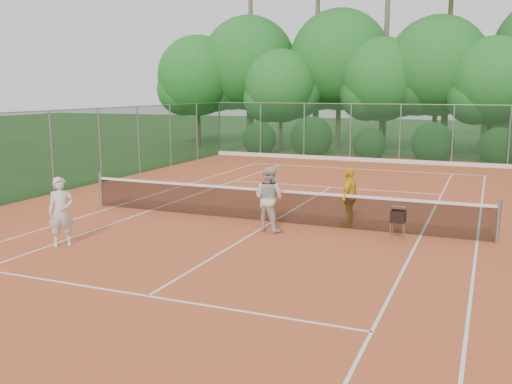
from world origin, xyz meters
TOP-DOWN VIEW (x-y plane):
  - ground at (0.00, 0.00)m, footprint 120.00×120.00m
  - clay_court at (0.00, 0.00)m, footprint 18.00×36.00m
  - tennis_net at (0.00, 0.00)m, footprint 11.97×0.10m
  - player_white at (-3.83, -4.24)m, footprint 0.72×0.72m
  - player_center_grp at (0.26, -0.93)m, footprint 0.99×0.85m
  - player_yellow at (2.12, 0.39)m, footprint 0.50×1.00m
  - ball_hopper at (3.63, -0.72)m, footprint 0.34×0.34m
  - stray_ball_a at (-2.74, 11.80)m, footprint 0.07×0.07m
  - stray_ball_b at (2.56, 12.02)m, footprint 0.07×0.07m
  - stray_ball_c at (4.60, 9.39)m, footprint 0.07×0.07m
  - court_markings at (0.00, 0.00)m, footprint 11.03×23.83m
  - fence_back at (0.00, 15.00)m, footprint 18.07×0.07m
  - tropical_treeline at (1.43, 20.22)m, footprint 32.10×8.49m

SIDE VIEW (x-z plane):
  - ground at x=0.00m, z-range 0.00..0.00m
  - clay_court at x=0.00m, z-range 0.00..0.02m
  - court_markings at x=0.00m, z-range 0.02..0.03m
  - stray_ball_a at x=-2.74m, z-range 0.02..0.09m
  - stray_ball_b at x=2.56m, z-range 0.02..0.09m
  - stray_ball_c at x=4.60m, z-range 0.02..0.09m
  - tennis_net at x=0.00m, z-range -0.02..1.08m
  - ball_hopper at x=3.63m, z-range 0.25..1.03m
  - player_yellow at x=2.12m, z-range 0.02..1.67m
  - player_white at x=-3.83m, z-range 0.02..1.70m
  - player_center_grp at x=0.26m, z-range 0.01..1.80m
  - fence_back at x=0.00m, z-range 0.02..3.02m
  - tropical_treeline at x=1.43m, z-range -2.40..12.63m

